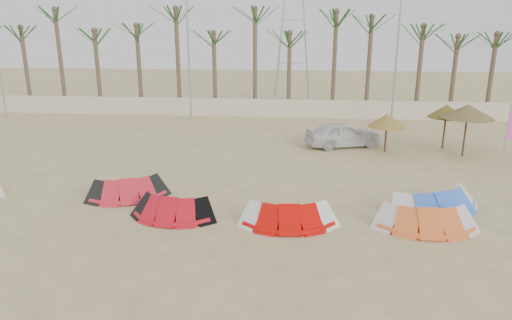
# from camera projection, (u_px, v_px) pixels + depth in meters

# --- Properties ---
(ground) EXTENTS (120.00, 120.00, 0.00)m
(ground) POSITION_uv_depth(u_px,v_px,m) (236.00, 263.00, 12.99)
(ground) COLOR tan
(ground) RESTS_ON ground
(boundary_wall) EXTENTS (60.00, 0.30, 1.30)m
(boundary_wall) POSITION_uv_depth(u_px,v_px,m) (276.00, 108.00, 33.82)
(boundary_wall) COLOR beige
(boundary_wall) RESTS_ON ground
(palm_line) EXTENTS (52.00, 4.00, 7.70)m
(palm_line) POSITION_uv_depth(u_px,v_px,m) (288.00, 27.00, 33.57)
(palm_line) COLOR brown
(palm_line) RESTS_ON ground
(lamp_b) EXTENTS (1.25, 0.14, 11.00)m
(lamp_b) POSITION_uv_depth(u_px,v_px,m) (188.00, 37.00, 31.02)
(lamp_b) COLOR #A5A8AD
(lamp_b) RESTS_ON ground
(lamp_c) EXTENTS (1.25, 0.14, 11.00)m
(lamp_c) POSITION_uv_depth(u_px,v_px,m) (399.00, 38.00, 29.74)
(lamp_c) COLOR #A5A8AD
(lamp_c) RESTS_ON ground
(pylon) EXTENTS (3.00, 3.00, 14.00)m
(pylon) POSITION_uv_depth(u_px,v_px,m) (291.00, 104.00, 39.65)
(pylon) COLOR #A5A8AD
(pylon) RESTS_ON ground
(kite_red_left) EXTENTS (3.48, 2.51, 0.90)m
(kite_red_left) POSITION_uv_depth(u_px,v_px,m) (131.00, 186.00, 18.00)
(kite_red_left) COLOR red
(kite_red_left) RESTS_ON ground
(kite_red_mid) EXTENTS (3.11, 1.81, 0.90)m
(kite_red_mid) POSITION_uv_depth(u_px,v_px,m) (174.00, 205.00, 16.10)
(kite_red_mid) COLOR red
(kite_red_mid) RESTS_ON ground
(kite_red_right) EXTENTS (3.34, 1.76, 0.90)m
(kite_red_right) POSITION_uv_depth(u_px,v_px,m) (289.00, 211.00, 15.55)
(kite_red_right) COLOR #C90904
(kite_red_right) RESTS_ON ground
(kite_orange) EXTENTS (3.28, 1.55, 0.90)m
(kite_orange) POSITION_uv_depth(u_px,v_px,m) (424.00, 214.00, 15.26)
(kite_orange) COLOR orange
(kite_orange) RESTS_ON ground
(kite_blue) EXTENTS (4.04, 2.82, 0.90)m
(kite_blue) POSITION_uv_depth(u_px,v_px,m) (434.00, 197.00, 16.79)
(kite_blue) COLOR blue
(kite_blue) RESTS_ON ground
(parasol_left) EXTENTS (2.04, 2.04, 2.07)m
(parasol_left) POSITION_uv_depth(u_px,v_px,m) (387.00, 120.00, 23.99)
(parasol_left) COLOR #4C331E
(parasol_left) RESTS_ON ground
(parasol_mid) EXTENTS (2.60, 2.60, 2.71)m
(parasol_mid) POSITION_uv_depth(u_px,v_px,m) (468.00, 111.00, 22.98)
(parasol_mid) COLOR #4C331E
(parasol_mid) RESTS_ON ground
(parasol_right) EXTENTS (1.99, 1.99, 2.44)m
(parasol_right) POSITION_uv_depth(u_px,v_px,m) (447.00, 111.00, 24.57)
(parasol_right) COLOR #4C331E
(parasol_right) RESTS_ON ground
(flag_pink) EXTENTS (0.44, 0.17, 2.76)m
(flag_pink) POSITION_uv_depth(u_px,v_px,m) (511.00, 124.00, 23.38)
(flag_pink) COLOR #A5A8AD
(flag_pink) RESTS_ON ground
(car) EXTENTS (4.46, 2.87, 1.41)m
(car) POSITION_uv_depth(u_px,v_px,m) (343.00, 134.00, 25.38)
(car) COLOR silver
(car) RESTS_ON ground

